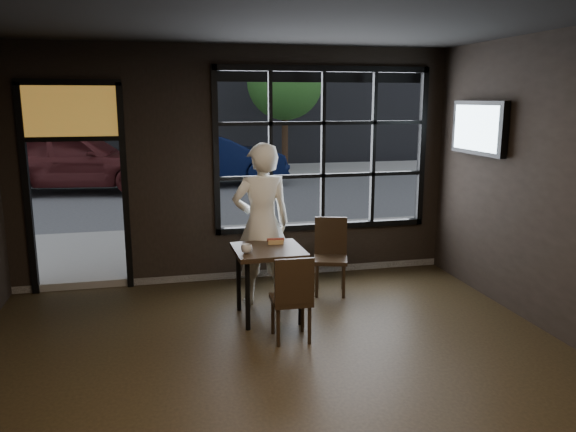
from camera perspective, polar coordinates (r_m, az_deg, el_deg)
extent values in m
cube|color=black|center=(4.89, 1.24, -18.99)|extent=(6.00, 7.00, 0.02)
cube|color=black|center=(7.93, 3.57, 6.75)|extent=(3.06, 0.12, 2.28)
cube|color=orange|center=(7.65, -21.21, 9.93)|extent=(1.20, 0.06, 0.70)
cube|color=#545456|center=(28.21, -10.79, 6.49)|extent=(60.00, 41.00, 0.04)
cube|color=black|center=(6.51, -1.98, -6.80)|extent=(0.79, 0.79, 0.84)
cube|color=black|center=(5.92, 0.29, -8.22)|extent=(0.42, 0.42, 0.93)
cube|color=black|center=(7.29, 4.34, -4.19)|extent=(0.53, 0.53, 0.98)
imported|color=white|center=(6.87, -2.69, -0.82)|extent=(0.76, 0.53, 1.99)
imported|color=silver|center=(6.20, -4.23, -3.34)|extent=(0.16, 0.16, 0.10)
cube|color=black|center=(7.60, 18.81, 8.47)|extent=(0.13, 1.15, 0.67)
imported|color=black|center=(16.47, -7.84, 5.84)|extent=(4.46, 1.92, 1.43)
imported|color=#461717|center=(16.14, -20.69, 5.41)|extent=(4.97, 2.60, 1.61)
cylinder|color=#332114|center=(19.33, -19.53, 6.61)|extent=(0.18, 0.18, 1.94)
sphere|color=#316824|center=(19.27, -19.85, 11.29)|extent=(2.11, 2.11, 2.11)
cylinder|color=#332114|center=(19.17, -0.32, 7.82)|extent=(0.21, 0.21, 2.32)
sphere|color=#1B611A|center=(19.13, -0.33, 13.48)|extent=(2.53, 2.53, 2.53)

